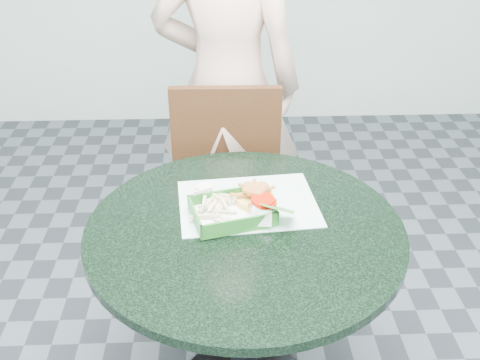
{
  "coord_description": "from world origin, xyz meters",
  "views": [
    {
      "loc": [
        -0.07,
        -1.38,
        1.75
      ],
      "look_at": [
        -0.01,
        0.1,
        0.87
      ],
      "focal_mm": 42.0,
      "sensor_mm": 36.0,
      "label": 1
    }
  ],
  "objects_px": {
    "cafe_table": "(245,275)",
    "sauce_ramekin": "(213,192)",
    "diner_person": "(227,54)",
    "dining_chair": "(227,187)",
    "food_basket": "(232,219)",
    "crab_sandwich": "(260,202)"
  },
  "relations": [
    {
      "from": "cafe_table",
      "to": "sauce_ramekin",
      "type": "height_order",
      "value": "sauce_ramekin"
    },
    {
      "from": "crab_sandwich",
      "to": "sauce_ramekin",
      "type": "relative_size",
      "value": 2.31
    },
    {
      "from": "diner_person",
      "to": "food_basket",
      "type": "height_order",
      "value": "diner_person"
    },
    {
      "from": "crab_sandwich",
      "to": "cafe_table",
      "type": "bearing_deg",
      "value": -120.35
    },
    {
      "from": "food_basket",
      "to": "crab_sandwich",
      "type": "bearing_deg",
      "value": 26.57
    },
    {
      "from": "dining_chair",
      "to": "diner_person",
      "type": "relative_size",
      "value": 0.46
    },
    {
      "from": "dining_chair",
      "to": "food_basket",
      "type": "distance_m",
      "value": 0.62
    },
    {
      "from": "cafe_table",
      "to": "dining_chair",
      "type": "bearing_deg",
      "value": 94.15
    },
    {
      "from": "cafe_table",
      "to": "dining_chair",
      "type": "relative_size",
      "value": 1.04
    },
    {
      "from": "dining_chair",
      "to": "food_basket",
      "type": "relative_size",
      "value": 3.86
    },
    {
      "from": "food_basket",
      "to": "sauce_ramekin",
      "type": "relative_size",
      "value": 4.48
    },
    {
      "from": "cafe_table",
      "to": "sauce_ramekin",
      "type": "bearing_deg",
      "value": 122.07
    },
    {
      "from": "food_basket",
      "to": "dining_chair",
      "type": "bearing_deg",
      "value": 90.77
    },
    {
      "from": "crab_sandwich",
      "to": "sauce_ramekin",
      "type": "bearing_deg",
      "value": 155.8
    },
    {
      "from": "cafe_table",
      "to": "diner_person",
      "type": "height_order",
      "value": "diner_person"
    },
    {
      "from": "food_basket",
      "to": "crab_sandwich",
      "type": "relative_size",
      "value": 1.94
    },
    {
      "from": "diner_person",
      "to": "crab_sandwich",
      "type": "distance_m",
      "value": 0.83
    },
    {
      "from": "cafe_table",
      "to": "crab_sandwich",
      "type": "distance_m",
      "value": 0.24
    },
    {
      "from": "food_basket",
      "to": "sauce_ramekin",
      "type": "height_order",
      "value": "sauce_ramekin"
    },
    {
      "from": "dining_chair",
      "to": "diner_person",
      "type": "height_order",
      "value": "diner_person"
    },
    {
      "from": "cafe_table",
      "to": "sauce_ramekin",
      "type": "relative_size",
      "value": 17.96
    },
    {
      "from": "dining_chair",
      "to": "crab_sandwich",
      "type": "xyz_separation_m",
      "value": [
        0.1,
        -0.53,
        0.27
      ]
    }
  ]
}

